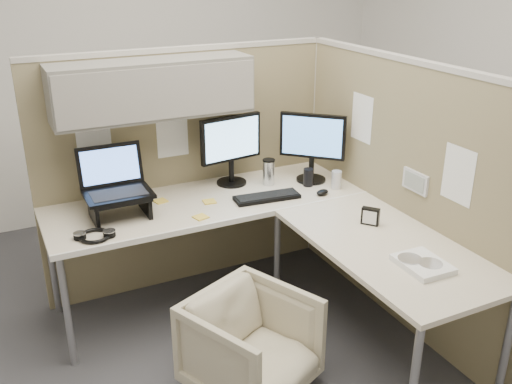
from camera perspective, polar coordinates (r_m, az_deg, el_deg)
name	(u,v)px	position (r m, az deg, el deg)	size (l,w,h in m)	color
ground	(259,338)	(3.57, 0.33, -14.39)	(4.50, 4.50, 0.00)	#36363B
partition_back	(172,134)	(3.71, -8.40, 5.78)	(2.00, 0.36, 1.63)	#897C59
partition_right	(397,193)	(3.57, 13.91, -0.07)	(0.07, 2.03, 1.63)	#897C59
desk	(269,224)	(3.36, 1.31, -3.22)	(2.00, 1.98, 0.73)	beige
office_chair	(251,341)	(3.06, -0.49, -14.64)	(0.57, 0.54, 0.59)	#B7AF91
monitor_left	(231,145)	(3.76, -2.51, 4.76)	(0.44, 0.20, 0.47)	black
monitor_right	(312,142)	(3.83, 5.65, 5.00)	(0.34, 0.33, 0.47)	black
laptop_station	(117,191)	(3.42, -13.75, 0.10)	(0.38, 0.33, 0.40)	black
keyboard	(267,197)	(3.59, 1.09, -0.52)	(0.42, 0.14, 0.02)	black
mouse	(322,192)	(3.68, 6.66, -0.03)	(0.09, 0.06, 0.03)	black
travel_mug	(269,172)	(3.80, 1.28, 2.03)	(0.08, 0.08, 0.18)	silver
soda_can_green	(336,180)	(3.78, 8.05, 1.22)	(0.07, 0.07, 0.12)	silver
soda_can_silver	(308,177)	(3.80, 5.25, 1.47)	(0.07, 0.07, 0.12)	black
sticky_note_c	(160,201)	(3.61, -9.53, -0.89)	(0.08, 0.08, 0.01)	gold
sticky_note_a	(201,217)	(3.35, -5.56, -2.51)	(0.08, 0.08, 0.01)	gold
sticky_note_d	(209,202)	(3.56, -4.68, -0.96)	(0.08, 0.08, 0.01)	gold
headphones	(95,235)	(3.22, -15.83, -4.20)	(0.22, 0.22, 0.03)	black
paper_stack	(423,264)	(2.94, 16.32, -6.93)	(0.22, 0.27, 0.03)	white
desk_clock	(370,216)	(3.30, 11.36, -2.41)	(0.09, 0.10, 0.10)	black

